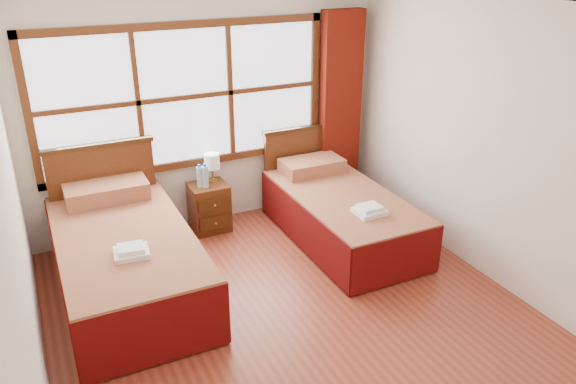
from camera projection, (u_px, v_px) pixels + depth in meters
name	position (u px, v px, depth m)	size (l,w,h in m)	color
floor	(299.00, 323.00, 4.82)	(4.50, 4.50, 0.00)	brown
ceiling	(302.00, 7.00, 3.76)	(4.50, 4.50, 0.00)	white
wall_back	(208.00, 112.00, 6.15)	(4.00, 4.00, 0.00)	silver
wall_left	(15.00, 239.00, 3.50)	(4.50, 4.50, 0.00)	silver
wall_right	(497.00, 147.00, 5.09)	(4.50, 4.50, 0.00)	silver
window	(185.00, 97.00, 5.93)	(3.16, 0.06, 1.56)	white
curtain	(340.00, 109.00, 6.72)	(0.50, 0.16, 2.30)	#65140A
bed_left	(125.00, 255.00, 5.19)	(1.17, 2.28, 1.15)	#3C220C
bed_right	(340.00, 212.00, 6.12)	(1.04, 2.06, 1.01)	#3C220C
nightstand	(209.00, 207.00, 6.30)	(0.41, 0.41, 0.55)	#512811
towels_left	(131.00, 251.00, 4.66)	(0.31, 0.28, 0.08)	white
towels_right	(369.00, 210.00, 5.54)	(0.29, 0.26, 0.09)	white
lamp	(212.00, 162.00, 6.19)	(0.17, 0.17, 0.33)	#C28E3E
bottle_near	(200.00, 177.00, 6.10)	(0.07, 0.07, 0.26)	#A2C1D1
bottle_far	(205.00, 177.00, 6.09)	(0.07, 0.07, 0.27)	#A2C1D1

